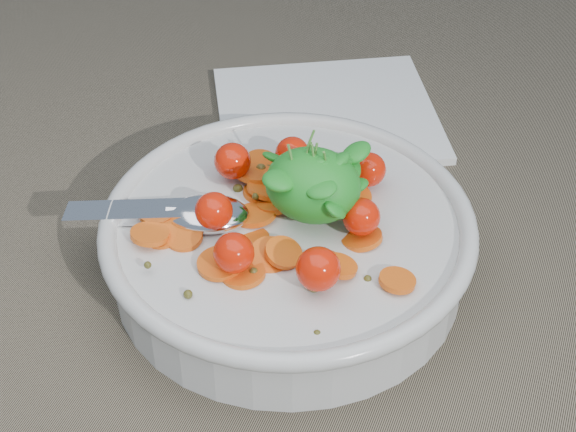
% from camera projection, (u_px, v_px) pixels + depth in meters
% --- Properties ---
extents(ground, '(6.00, 6.00, 0.00)m').
position_uv_depth(ground, '(250.00, 257.00, 0.60)').
color(ground, '#796D56').
rests_on(ground, ground).
extents(bowl, '(0.26, 0.24, 0.10)m').
position_uv_depth(bowl, '(288.00, 240.00, 0.57)').
color(bowl, silver).
rests_on(bowl, ground).
extents(napkin, '(0.23, 0.22, 0.01)m').
position_uv_depth(napkin, '(327.00, 114.00, 0.72)').
color(napkin, white).
rests_on(napkin, ground).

